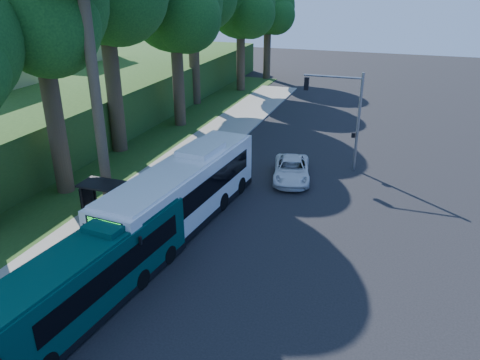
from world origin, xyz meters
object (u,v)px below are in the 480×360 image
at_px(bus_shelter, 107,195).
at_px(pickup, 292,170).
at_px(white_bus, 184,191).
at_px(teal_bus, 91,273).

relative_size(bus_shelter, pickup, 0.62).
relative_size(white_bus, teal_bus, 1.17).
bearing_deg(bus_shelter, white_bus, 23.08).
height_order(teal_bus, pickup, teal_bus).
xyz_separation_m(bus_shelter, white_bus, (3.91, 1.67, 0.09)).
bearing_deg(white_bus, pickup, 66.68).
xyz_separation_m(white_bus, teal_bus, (-0.44, -8.07, -0.28)).
height_order(bus_shelter, white_bus, white_bus).
xyz_separation_m(teal_bus, pickup, (4.72, 16.01, -0.90)).
bearing_deg(pickup, bus_shelter, -142.99).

